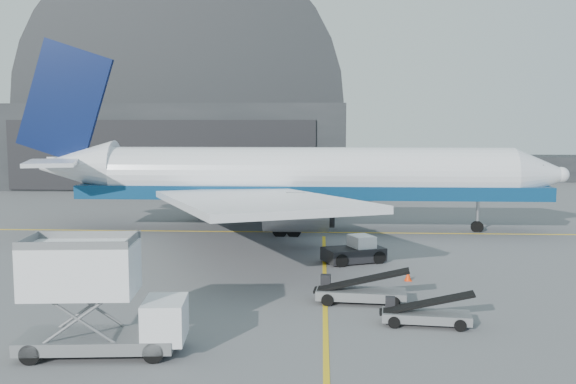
# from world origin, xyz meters

# --- Properties ---
(ground) EXTENTS (200.00, 200.00, 0.00)m
(ground) POSITION_xyz_m (0.00, 0.00, 0.00)
(ground) COLOR #565659
(ground) RESTS_ON ground
(taxi_lines) EXTENTS (80.00, 42.12, 0.02)m
(taxi_lines) POSITION_xyz_m (0.00, 12.67, 0.01)
(taxi_lines) COLOR gold
(taxi_lines) RESTS_ON ground
(hangar) EXTENTS (50.00, 28.30, 28.00)m
(hangar) POSITION_xyz_m (-22.00, 64.95, 9.54)
(hangar) COLOR black
(hangar) RESTS_ON ground
(distant_bldg_a) EXTENTS (14.00, 8.00, 4.00)m
(distant_bldg_a) POSITION_xyz_m (38.00, 72.00, 0.00)
(distant_bldg_a) COLOR black
(distant_bldg_a) RESTS_ON ground
(airliner) EXTENTS (47.93, 46.48, 16.82)m
(airliner) POSITION_xyz_m (-3.11, 20.93, 4.71)
(airliner) COLOR white
(airliner) RESTS_ON ground
(catering_truck) EXTENTS (6.83, 3.06, 4.56)m
(catering_truck) POSITION_xyz_m (-9.32, -9.58, 2.31)
(catering_truck) COLOR slate
(catering_truck) RESTS_ON ground
(pushback_tug) EXTENTS (4.52, 3.62, 1.84)m
(pushback_tug) POSITION_xyz_m (2.08, 8.36, 0.69)
(pushback_tug) COLOR black
(pushback_tug) RESTS_ON ground
(belt_loader_a) EXTENTS (4.40, 1.88, 1.65)m
(belt_loader_a) POSITION_xyz_m (4.63, -5.13, 0.51)
(belt_loader_a) COLOR slate
(belt_loader_a) RESTS_ON ground
(belt_loader_b) EXTENTS (5.03, 2.10, 1.89)m
(belt_loader_b) POSITION_xyz_m (1.81, -1.60, 0.58)
(belt_loader_b) COLOR slate
(belt_loader_b) RESTS_ON ground
(traffic_cone) EXTENTS (0.41, 0.41, 0.59)m
(traffic_cone) POSITION_xyz_m (4.98, 3.35, 0.28)
(traffic_cone) COLOR #F63707
(traffic_cone) RESTS_ON ground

